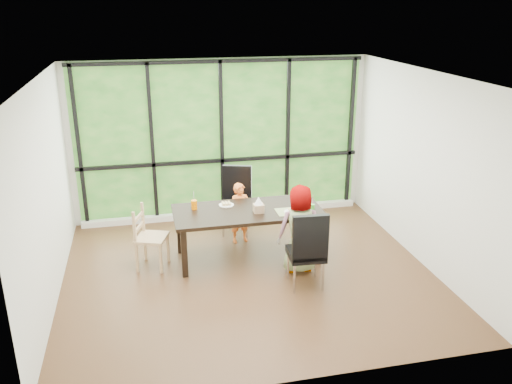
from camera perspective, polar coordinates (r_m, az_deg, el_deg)
ground at (r=7.41m, az=-0.79°, el=-8.79°), size 5.00×5.00×0.00m
back_wall at (r=8.99m, az=-3.77°, el=5.66°), size 5.00×0.00×5.00m
foliage_backdrop at (r=8.97m, az=-3.75°, el=5.63°), size 4.80×0.02×2.65m
window_mullions at (r=8.94m, az=-3.71°, el=5.57°), size 4.80×0.06×2.65m
window_sill at (r=9.31m, az=-3.49°, el=-2.27°), size 4.80×0.12×0.10m
dining_table at (r=7.70m, az=-0.89°, el=-4.53°), size 2.15×1.04×0.75m
chair_window_leather at (r=8.46m, az=-2.16°, el=-1.01°), size 0.58×0.58×1.08m
chair_interior_leather at (r=6.92m, az=5.42°, el=-6.05°), size 0.49×0.49×1.08m
chair_end_beech at (r=7.54m, az=-11.18°, el=-4.85°), size 0.52×0.53×0.90m
child_toddler at (r=8.17m, az=-1.71°, el=-2.25°), size 0.39×0.29×0.95m
child_older at (r=7.27m, az=4.79°, el=-4.01°), size 0.63×0.42×1.25m
placemat at (r=7.50m, az=3.77°, el=-2.10°), size 0.41×0.30×0.01m
plate_far at (r=7.72m, az=-3.22°, el=-1.41°), size 0.22×0.22×0.01m
plate_near at (r=7.48m, az=3.88°, el=-2.16°), size 0.22×0.22×0.01m
orange_cup at (r=7.61m, az=-6.69°, el=-1.37°), size 0.08×0.08×0.13m
green_cup at (r=7.53m, az=6.10°, el=-1.69°), size 0.07×0.07×0.10m
tissue_box at (r=7.45m, az=0.28°, el=-1.76°), size 0.14×0.14×0.12m
crepe_rolls_far at (r=7.71m, az=-3.22°, el=-1.24°), size 0.15×0.12×0.04m
crepe_rolls_near at (r=7.47m, az=3.88°, el=-1.98°), size 0.10×0.12×0.04m
straw_white at (r=7.57m, az=-6.72°, el=-0.62°), size 0.01×0.04×0.20m
straw_pink at (r=7.50m, az=6.12°, el=-1.04°), size 0.01×0.04×0.20m
tissue at (r=7.40m, az=0.28°, el=-0.93°), size 0.12×0.12×0.11m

